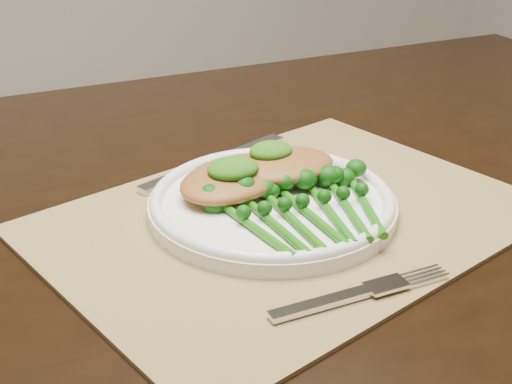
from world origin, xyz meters
name	(u,v)px	position (x,y,z in m)	size (l,w,h in m)	color
placemat	(289,219)	(-0.03, 0.05, 0.75)	(0.49, 0.36, 0.00)	olive
dinner_plate	(272,202)	(-0.04, 0.06, 0.77)	(0.26, 0.26, 0.02)	white
knife	(202,167)	(-0.07, 0.19, 0.76)	(0.22, 0.09, 0.01)	silver
fork	(372,289)	(-0.03, -0.11, 0.76)	(0.18, 0.02, 0.01)	silver
chicken_fillet_left	(234,178)	(-0.07, 0.10, 0.78)	(0.14, 0.09, 0.03)	#955F2B
chicken_fillet_right	(281,165)	(-0.01, 0.10, 0.79)	(0.12, 0.08, 0.02)	#955F2B
pesto_dollop_left	(233,169)	(-0.07, 0.09, 0.80)	(0.06, 0.05, 0.02)	#1A4F0B
pesto_dollop_right	(271,151)	(-0.02, 0.11, 0.80)	(0.05, 0.04, 0.02)	#1A4F0B
broccolini_bundle	(312,216)	(-0.03, 0.01, 0.77)	(0.15, 0.17, 0.04)	#1A610C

